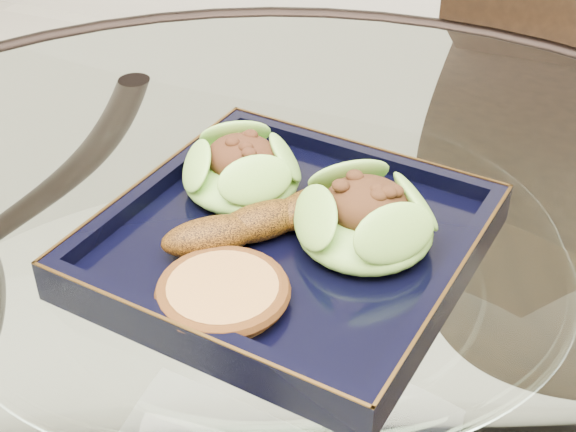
% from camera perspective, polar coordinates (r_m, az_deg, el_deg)
% --- Properties ---
extents(dining_chair, '(0.45, 0.45, 1.03)m').
position_cam_1_polar(dining_chair, '(1.07, 19.36, 0.49)').
color(dining_chair, black).
rests_on(dining_chair, ground).
extents(navy_plate, '(0.31, 0.31, 0.02)m').
position_cam_1_polar(navy_plate, '(0.63, 0.00, -2.21)').
color(navy_plate, black).
rests_on(navy_plate, dining_table).
extents(lettuce_wrap_left, '(0.11, 0.11, 0.03)m').
position_cam_1_polar(lettuce_wrap_left, '(0.67, -3.31, 3.06)').
color(lettuce_wrap_left, '#69AF33').
rests_on(lettuce_wrap_left, navy_plate).
extents(lettuce_wrap_right, '(0.13, 0.13, 0.04)m').
position_cam_1_polar(lettuce_wrap_right, '(0.61, 5.49, -0.45)').
color(lettuce_wrap_right, '#56952B').
rests_on(lettuce_wrap_right, navy_plate).
extents(roasted_plantain, '(0.13, 0.14, 0.03)m').
position_cam_1_polar(roasted_plantain, '(0.62, -1.88, -0.37)').
color(roasted_plantain, '#5F350A').
rests_on(roasted_plantain, navy_plate).
extents(crumb_patty, '(0.10, 0.10, 0.02)m').
position_cam_1_polar(crumb_patty, '(0.56, -4.64, -5.53)').
color(crumb_patty, '#AE7D3A').
rests_on(crumb_patty, navy_plate).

